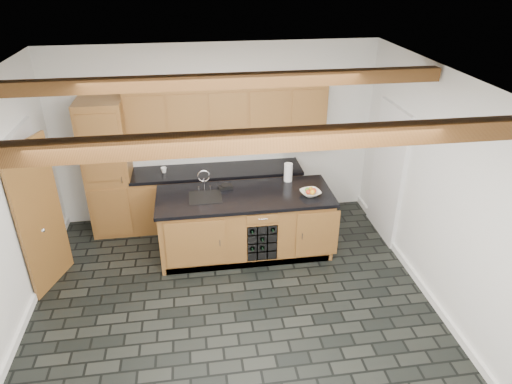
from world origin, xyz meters
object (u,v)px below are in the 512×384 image
at_px(kitchen_scale, 225,187).
at_px(paper_towel, 288,172).
at_px(fruit_bowl, 310,193).
at_px(island, 246,224).

height_order(kitchen_scale, paper_towel, paper_towel).
bearing_deg(paper_towel, fruit_bowl, -66.53).
xyz_separation_m(island, kitchen_scale, (-0.26, 0.24, 0.49)).
distance_m(kitchen_scale, paper_towel, 0.95).
height_order(island, kitchen_scale, kitchen_scale).
relative_size(kitchen_scale, fruit_bowl, 0.80).
xyz_separation_m(fruit_bowl, paper_towel, (-0.21, 0.49, 0.10)).
bearing_deg(island, kitchen_scale, 137.34).
xyz_separation_m(kitchen_scale, fruit_bowl, (1.15, -0.37, 0.00)).
relative_size(island, kitchen_scale, 11.30).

